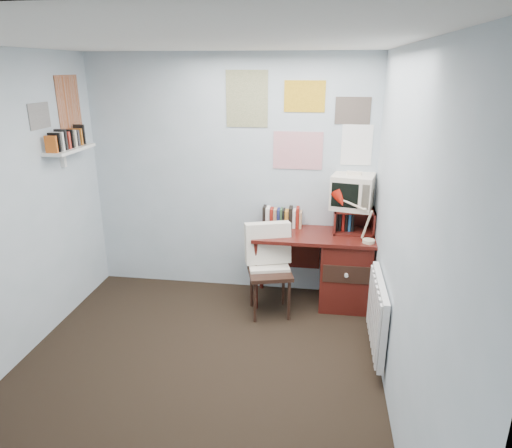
{
  "coord_description": "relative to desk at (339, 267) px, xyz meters",
  "views": [
    {
      "loc": [
        0.94,
        -2.87,
        2.35
      ],
      "look_at": [
        0.37,
        1.04,
        0.99
      ],
      "focal_mm": 32.0,
      "sensor_mm": 36.0,
      "label": 1
    }
  ],
  "objects": [
    {
      "name": "desk",
      "position": [
        0.0,
        0.0,
        0.0
      ],
      "size": [
        1.2,
        0.55,
        0.76
      ],
      "color": "#4F1712",
      "rests_on": "ground"
    },
    {
      "name": "tv_riser",
      "position": [
        0.12,
        0.11,
        0.48
      ],
      "size": [
        0.4,
        0.3,
        0.25
      ],
      "primitive_type": "cube",
      "color": "#4F1712",
      "rests_on": "desk"
    },
    {
      "name": "crt_tv",
      "position": [
        0.09,
        0.13,
        0.79
      ],
      "size": [
        0.46,
        0.44,
        0.37
      ],
      "primitive_type": "cube",
      "rotation": [
        0.0,
        0.0,
        -0.21
      ],
      "color": "beige",
      "rests_on": "tv_riser"
    },
    {
      "name": "ceiling",
      "position": [
        -1.17,
        -1.48,
        2.09
      ],
      "size": [
        3.0,
        3.5,
        0.02
      ],
      "primitive_type": "cube",
      "color": "white",
      "rests_on": "back_wall"
    },
    {
      "name": "ground",
      "position": [
        -1.17,
        -1.48,
        -0.41
      ],
      "size": [
        3.5,
        3.5,
        0.0
      ],
      "primitive_type": "plane",
      "color": "black",
      "rests_on": "ground"
    },
    {
      "name": "back_wall",
      "position": [
        -1.17,
        0.27,
        0.84
      ],
      "size": [
        3.0,
        0.02,
        2.5
      ],
      "primitive_type": "cube",
      "color": "silver",
      "rests_on": "ground"
    },
    {
      "name": "radiator",
      "position": [
        0.29,
        -0.93,
        0.01
      ],
      "size": [
        0.09,
        0.8,
        0.6
      ],
      "primitive_type": "cube",
      "color": "white",
      "rests_on": "right_wall"
    },
    {
      "name": "posters_left",
      "position": [
        -2.67,
        -0.38,
        1.59
      ],
      "size": [
        0.01,
        0.7,
        0.6
      ],
      "primitive_type": "cube",
      "color": "white",
      "rests_on": "left_wall"
    },
    {
      "name": "posters_back",
      "position": [
        -0.47,
        0.26,
        1.44
      ],
      "size": [
        1.2,
        0.01,
        0.9
      ],
      "primitive_type": "cube",
      "color": "white",
      "rests_on": "back_wall"
    },
    {
      "name": "wall_shelf",
      "position": [
        -2.57,
        -0.38,
        1.21
      ],
      "size": [
        0.2,
        0.62,
        0.24
      ],
      "primitive_type": "cube",
      "color": "white",
      "rests_on": "left_wall"
    },
    {
      "name": "desk_chair",
      "position": [
        -0.68,
        -0.3,
        0.03
      ],
      "size": [
        0.54,
        0.53,
        0.88
      ],
      "primitive_type": "cube",
      "rotation": [
        0.0,
        0.0,
        0.26
      ],
      "color": "black",
      "rests_on": "ground"
    },
    {
      "name": "desk_lamp",
      "position": [
        0.25,
        -0.17,
        0.56
      ],
      "size": [
        0.29,
        0.25,
        0.42
      ],
      "primitive_type": "cube",
      "rotation": [
        0.0,
        0.0,
        0.0
      ],
      "color": "#B71A0C",
      "rests_on": "desk"
    },
    {
      "name": "right_wall",
      "position": [
        0.33,
        -1.48,
        0.84
      ],
      "size": [
        0.02,
        3.5,
        2.5
      ],
      "primitive_type": "cube",
      "color": "silver",
      "rests_on": "ground"
    },
    {
      "name": "book_row",
      "position": [
        -0.51,
        0.18,
        0.46
      ],
      "size": [
        0.6,
        0.14,
        0.22
      ],
      "primitive_type": "cube",
      "color": "#4F1712",
      "rests_on": "desk"
    }
  ]
}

